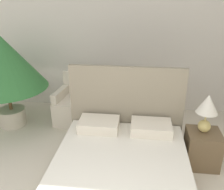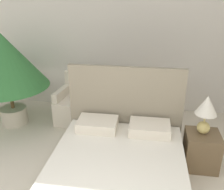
% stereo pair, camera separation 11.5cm
% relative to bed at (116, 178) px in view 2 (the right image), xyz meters
% --- Properties ---
extents(wall_back, '(10.00, 0.06, 2.90)m').
position_rel_bed_xyz_m(wall_back, '(-0.29, 2.47, 1.17)').
color(wall_back, silver).
rests_on(wall_back, ground_plane).
extents(bed, '(1.60, 2.14, 1.31)m').
position_rel_bed_xyz_m(bed, '(0.00, 0.00, 0.00)').
color(bed, '#8C7A5B').
rests_on(bed, ground_plane).
extents(armchair_near_window_left, '(0.72, 0.71, 0.86)m').
position_rel_bed_xyz_m(armchair_near_window_left, '(-0.95, 1.73, 0.00)').
color(armchair_near_window_left, beige).
rests_on(armchair_near_window_left, ground_plane).
extents(armchair_near_window_right, '(0.65, 0.64, 0.86)m').
position_rel_bed_xyz_m(armchair_near_window_right, '(-0.04, 1.73, 0.00)').
color(armchair_near_window_right, beige).
rests_on(armchair_near_window_right, ground_plane).
extents(potted_palm, '(1.37, 1.37, 1.61)m').
position_rel_bed_xyz_m(potted_palm, '(-2.05, 1.48, 0.85)').
color(potted_palm, beige).
rests_on(potted_palm, ground_plane).
extents(nightstand, '(0.44, 0.41, 0.51)m').
position_rel_bed_xyz_m(nightstand, '(1.06, 0.73, -0.02)').
color(nightstand, brown).
rests_on(nightstand, ground_plane).
extents(table_lamp, '(0.28, 0.28, 0.53)m').
position_rel_bed_xyz_m(table_lamp, '(1.05, 0.76, 0.57)').
color(table_lamp, tan).
rests_on(table_lamp, nightstand).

